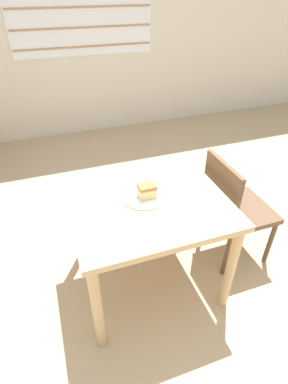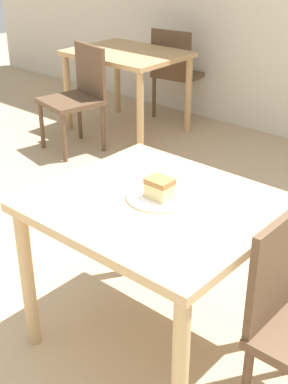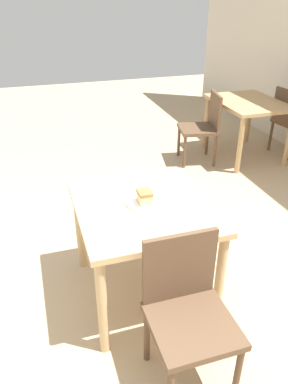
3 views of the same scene
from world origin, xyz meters
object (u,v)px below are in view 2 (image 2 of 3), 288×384
object	(u,v)px
dining_table_near	(156,224)
plate	(159,197)
chair_far_opposite	(177,70)
dining_table_far	(127,64)
chair_far_corner	(78,94)
cake_slice	(160,188)

from	to	relation	value
dining_table_near	plate	world-z (taller)	plate
chair_far_opposite	plate	distance (m)	3.17
dining_table_near	plate	size ratio (longest dim) A/B	3.49
dining_table_far	chair_far_corner	xyz separation A→B (m)	(-0.02, -0.59, -0.15)
chair_far_opposite	cake_slice	xyz separation A→B (m)	(1.88, -2.56, 0.32)
chair_far_opposite	cake_slice	bearing A→B (deg)	118.20
dining_table_near	chair_far_opposite	size ratio (longest dim) A/B	1.09
chair_far_corner	chair_far_opposite	distance (m)	1.18
dining_table_far	cake_slice	distance (m)	2.81
plate	cake_slice	distance (m)	0.05
dining_table_near	dining_table_far	world-z (taller)	dining_table_near
dining_table_near	plate	bearing A→B (deg)	112.58
dining_table_near	chair_far_corner	distance (m)	2.45
chair_far_corner	cake_slice	world-z (taller)	chair_far_corner
plate	cake_slice	xyz separation A→B (m)	(0.01, -0.01, 0.05)
chair_far_corner	plate	xyz separation A→B (m)	(1.99, -1.37, 0.27)
chair_far_opposite	plate	xyz separation A→B (m)	(1.87, -2.54, 0.27)
chair_far_corner	plate	size ratio (longest dim) A/B	3.18
chair_far_corner	chair_far_opposite	bearing A→B (deg)	95.26
dining_table_far	plate	bearing A→B (deg)	-44.71
plate	chair_far_corner	bearing A→B (deg)	145.47
dining_table_far	cake_slice	xyz separation A→B (m)	(1.99, -1.97, 0.17)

